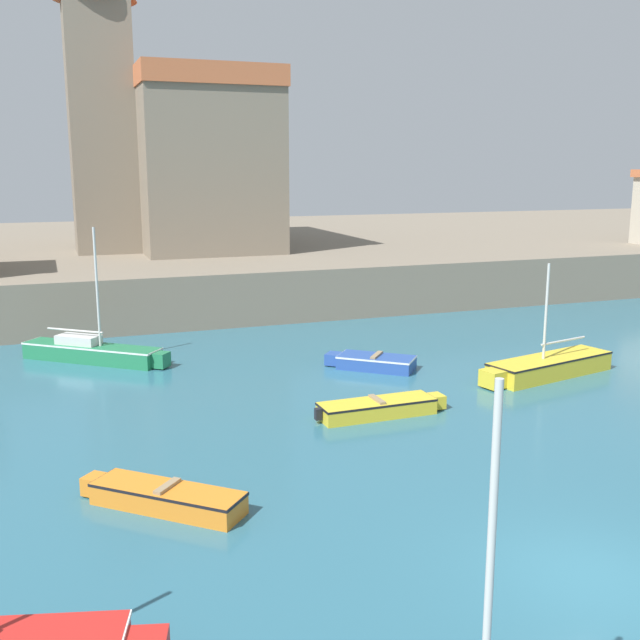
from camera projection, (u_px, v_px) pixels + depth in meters
ground_plane at (591, 577)px, 14.36m from camera, size 200.00×200.00×0.00m
quay_seawall at (183, 256)px, 55.01m from camera, size 120.00×40.00×2.66m
dinghy_yellow_0 at (380, 407)px, 23.64m from camera, size 4.44×1.16×0.58m
sailboat_yellow_1 at (547, 366)px, 28.07m from camera, size 6.16×2.64×4.29m
dinghy_orange_3 at (164, 496)px, 17.21m from camera, size 3.58×3.35×0.60m
sailboat_green_4 at (93, 351)px, 30.20m from camera, size 5.56×4.77×5.44m
dinghy_blue_6 at (373, 362)px, 29.15m from camera, size 3.33×3.05×0.60m
church at (181, 154)px, 47.94m from camera, size 12.37×15.67×16.41m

